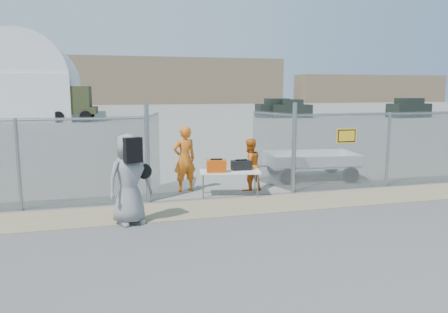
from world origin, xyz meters
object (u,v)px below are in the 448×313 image
object	(u,v)px
utility_trailer	(311,165)
security_worker_right	(249,165)
security_worker_left	(185,159)
visitor	(129,179)
folding_table	(230,183)

from	to	relation	value
utility_trailer	security_worker_right	bearing A→B (deg)	-147.71
security_worker_left	visitor	distance (m)	3.13
folding_table	security_worker_left	world-z (taller)	security_worker_left
folding_table	utility_trailer	size ratio (longest dim) A/B	0.44
folding_table	visitor	bearing A→B (deg)	-134.56
folding_table	visitor	world-z (taller)	visitor
folding_table	visitor	distance (m)	3.34
utility_trailer	folding_table	bearing A→B (deg)	-146.49
folding_table	visitor	xyz separation A→B (m)	(-2.74, -1.81, 0.63)
folding_table	security_worker_right	bearing A→B (deg)	42.15
visitor	utility_trailer	xyz separation A→B (m)	(5.90, 3.35, -0.53)
security_worker_right	utility_trailer	bearing A→B (deg)	-172.74
visitor	utility_trailer	size ratio (longest dim) A/B	0.53
folding_table	utility_trailer	bearing A→B (deg)	38.00
visitor	utility_trailer	distance (m)	6.81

